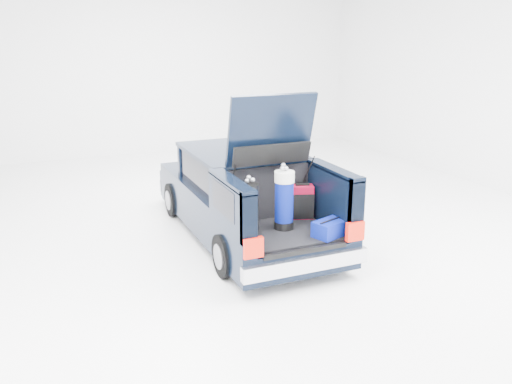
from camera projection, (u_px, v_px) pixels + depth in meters
name	position (u px, v px, depth m)	size (l,w,h in m)	color
ground	(244.00, 235.00, 9.07)	(14.00, 14.00, 0.00)	white
car	(242.00, 195.00, 8.97)	(1.87, 4.65, 2.47)	black
red_suitcase	(302.00, 202.00, 8.05)	(0.36, 0.30, 0.53)	maroon
black_golf_bag	(250.00, 210.00, 7.30)	(0.29, 0.34, 0.84)	black
blue_golf_bag	(284.00, 200.00, 7.57)	(0.37, 0.37, 0.94)	black
blue_duffel	(330.00, 228.00, 7.37)	(0.52, 0.43, 0.24)	#040F6C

